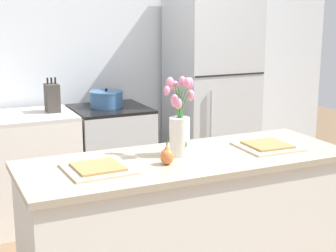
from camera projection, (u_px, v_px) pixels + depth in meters
name	position (u px, v px, depth m)	size (l,w,h in m)	color
back_wall	(83.00, 48.00, 4.43)	(5.20, 0.08, 2.70)	silver
kitchen_island	(187.00, 234.00, 2.86)	(1.80, 0.66, 0.90)	silver
stove_range	(111.00, 159.00, 4.32)	(0.60, 0.61, 0.89)	#B2B5B7
refrigerator	(211.00, 95.00, 4.60)	(0.68, 0.67, 1.84)	#B7BABC
flower_vase	(179.00, 125.00, 2.77)	(0.17, 0.17, 0.43)	silver
pear_figurine	(167.00, 156.00, 2.62)	(0.07, 0.07, 0.12)	#C66B33
plate_setting_left	(98.00, 168.00, 2.54)	(0.33, 0.33, 0.02)	beige
plate_setting_right	(267.00, 146.00, 2.95)	(0.33, 0.33, 0.02)	beige
cooking_pot	(106.00, 99.00, 4.22)	(0.28, 0.28, 0.16)	#386093
knife_block	(52.00, 98.00, 4.02)	(0.10, 0.14, 0.27)	#3D3833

